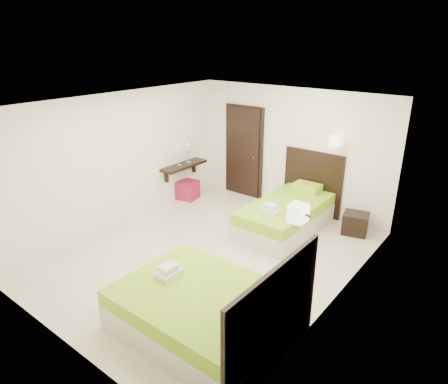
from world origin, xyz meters
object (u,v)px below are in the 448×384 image
Objects in this scene: nightstand at (355,223)px; bed_double at (207,311)px; ottoman at (188,190)px; bed_single at (288,213)px.

bed_double is at bearing -109.96° from nightstand.
ottoman is (-3.75, -0.68, 0.01)m from nightstand.
bed_double reaches higher than nightstand.
ottoman is at bearing 136.08° from bed_double.
bed_double reaches higher than ottoman.
ottoman is (-3.30, 3.18, -0.10)m from bed_double.
ottoman reaches higher than nightstand.
bed_single is 1.02× the size of bed_double.
nightstand is at bearing 83.35° from bed_double.
nightstand is at bearing 10.22° from ottoman.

